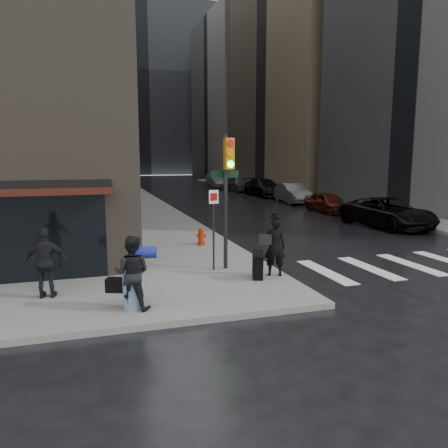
% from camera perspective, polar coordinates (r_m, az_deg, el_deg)
% --- Properties ---
extents(ground, '(140.00, 140.00, 0.00)m').
position_cam_1_polar(ground, '(11.73, 0.57, -8.83)').
color(ground, black).
rests_on(ground, ground).
extents(sidewalk_left, '(4.00, 50.00, 0.15)m').
position_cam_1_polar(sidewalk_left, '(37.95, -12.10, 3.41)').
color(sidewalk_left, slate).
rests_on(sidewalk_left, ground).
extents(sidewalk_right, '(3.00, 50.00, 0.15)m').
position_cam_1_polar(sidewalk_right, '(41.42, 6.87, 3.99)').
color(sidewalk_right, slate).
rests_on(sidewalk_right, ground).
extents(crosswalk, '(8.50, 3.00, 0.01)m').
position_cam_1_polar(crosswalk, '(16.36, 25.32, -4.56)').
color(crosswalk, silver).
rests_on(crosswalk, ground).
extents(bldg_left_far, '(22.00, 20.00, 26.00)m').
position_cam_1_polar(bldg_left_far, '(73.86, -25.62, 15.39)').
color(bldg_left_far, brown).
rests_on(bldg_left_far, ground).
extents(bldg_right_mid, '(22.00, 22.00, 38.00)m').
position_cam_1_polar(bldg_right_mid, '(56.45, 16.37, 24.42)').
color(bldg_right_mid, '#907859').
rests_on(bldg_right_mid, ground).
extents(bldg_right_far, '(22.00, 20.00, 25.00)m').
position_cam_1_polar(bldg_right_far, '(75.21, 6.04, 15.67)').
color(bldg_right_far, gray).
rests_on(bldg_right_far, ground).
extents(bldg_distant, '(40.00, 12.00, 32.00)m').
position_cam_1_polar(bldg_distant, '(89.99, -11.66, 16.66)').
color(bldg_distant, gray).
rests_on(bldg_distant, ground).
extents(man_overcoat, '(1.20, 0.86, 1.87)m').
position_cam_1_polar(man_overcoat, '(12.52, 6.20, -3.32)').
color(man_overcoat, black).
rests_on(man_overcoat, ground).
extents(man_jeans, '(1.17, 0.97, 1.69)m').
position_cam_1_polar(man_jeans, '(10.00, -11.96, -6.24)').
color(man_jeans, black).
rests_on(man_jeans, ground).
extents(man_greycoat, '(1.08, 0.59, 1.74)m').
position_cam_1_polar(man_greycoat, '(11.42, -22.21, -4.67)').
color(man_greycoat, black).
rests_on(man_greycoat, ground).
extents(traffic_light, '(1.00, 0.53, 4.04)m').
position_cam_1_polar(traffic_light, '(12.99, 0.25, 5.29)').
color(traffic_light, black).
rests_on(traffic_light, ground).
extents(fire_hydrant, '(0.39, 0.30, 0.68)m').
position_cam_1_polar(fire_hydrant, '(16.95, -2.99, -1.72)').
color(fire_hydrant, '#B9230B').
rests_on(fire_hydrant, ground).
extents(parked_car_0, '(2.83, 5.48, 1.48)m').
position_cam_1_polar(parked_car_0, '(23.49, 20.56, 1.40)').
color(parked_car_0, black).
rests_on(parked_car_0, ground).
extents(parked_car_1, '(1.74, 3.95, 1.32)m').
position_cam_1_polar(parked_car_1, '(28.38, 13.42, 2.77)').
color(parked_car_1, '#41140D').
rests_on(parked_car_1, ground).
extents(parked_car_2, '(1.97, 4.66, 1.50)m').
position_cam_1_polar(parked_car_2, '(33.73, 8.96, 3.99)').
color(parked_car_2, '#4F5054').
rests_on(parked_car_2, ground).
extents(parked_car_3, '(2.44, 5.46, 1.56)m').
position_cam_1_polar(parked_car_3, '(39.11, 5.27, 4.76)').
color(parked_car_3, black).
rests_on(parked_car_3, ground).
extents(parked_car_4, '(1.96, 4.68, 1.58)m').
position_cam_1_polar(parked_car_4, '(44.50, 2.06, 5.31)').
color(parked_car_4, '#3C3B40').
rests_on(parked_car_4, ground).
extents(parked_car_5, '(1.97, 4.91, 1.59)m').
position_cam_1_polar(parked_car_5, '(49.89, -0.93, 5.70)').
color(parked_car_5, '#4B4B50').
rests_on(parked_car_5, ground).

